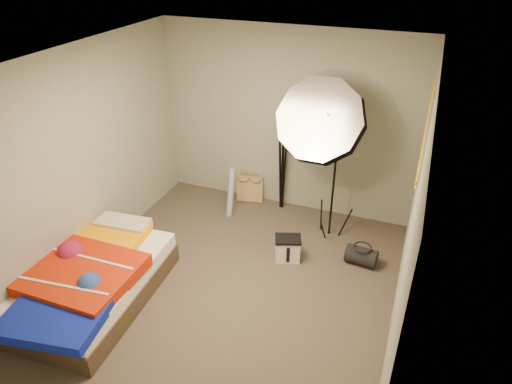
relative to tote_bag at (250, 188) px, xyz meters
The scene contains 15 objects.
floor 1.97m from the tote_bag, 75.59° to the right, with size 4.00×4.00×0.00m, color #4C4238.
ceiling 3.03m from the tote_bag, 75.59° to the right, with size 4.00×4.00×0.00m, color silver.
wall_back 1.17m from the tote_bag, 11.58° to the left, with size 3.50×3.50×0.00m, color #969B8C.
wall_front 4.07m from the tote_bag, 82.87° to the right, with size 3.50×3.50×0.00m, color #969B8C.
wall_left 2.52m from the tote_bag, 123.59° to the right, with size 4.00×4.00×0.00m, color #969B8C.
wall_right 3.12m from the tote_bag, 40.33° to the right, with size 4.00×4.00×0.00m, color #969B8C.
tote_bag is the anchor object (origin of this frame).
wrapping_roll 0.50m from the tote_bag, 102.81° to the right, with size 0.08×0.08×0.68m, color #4A81B8.
camera_case 1.49m from the tote_bag, 50.78° to the right, with size 0.29×0.20×0.29m, color white.
duffel_bag 2.01m from the tote_bag, 27.24° to the right, with size 0.22×0.22×0.36m, color black.
wall_stripe_upper 3.12m from the tote_bag, 30.37° to the right, with size 0.02×1.10×0.10m, color gold.
wall_stripe_lower 2.91m from the tote_bag, 25.33° to the right, with size 0.02×1.10×0.10m, color gold.
bed 2.70m from the tote_bag, 108.36° to the right, with size 1.41×2.01×0.52m.
photo_umbrella 1.86m from the tote_bag, 26.82° to the right, with size 1.29×0.99×2.20m.
camera_tripod 0.69m from the tote_bag, ahead, with size 0.08×0.08×1.17m.
Camera 1 is at (1.67, -3.49, 3.48)m, focal length 32.00 mm.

